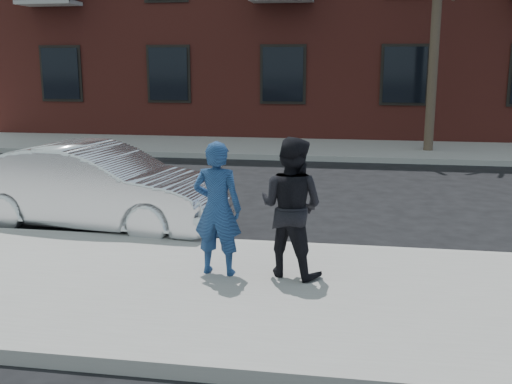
# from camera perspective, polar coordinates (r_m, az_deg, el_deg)

# --- Properties ---
(ground) EXTENTS (100.00, 100.00, 0.00)m
(ground) POSITION_cam_1_polar(r_m,az_deg,el_deg) (7.33, -10.65, -8.86)
(ground) COLOR black
(ground) RESTS_ON ground
(near_sidewalk) EXTENTS (50.00, 3.50, 0.15)m
(near_sidewalk) POSITION_cam_1_polar(r_m,az_deg,el_deg) (7.09, -11.36, -9.00)
(near_sidewalk) COLOR gray
(near_sidewalk) RESTS_ON ground
(near_curb) EXTENTS (50.00, 0.10, 0.15)m
(near_curb) POSITION_cam_1_polar(r_m,az_deg,el_deg) (8.70, -7.21, -4.80)
(near_curb) COLOR #999691
(near_curb) RESTS_ON ground
(far_sidewalk) EXTENTS (50.00, 3.50, 0.15)m
(far_sidewalk) POSITION_cam_1_polar(r_m,az_deg,el_deg) (18.00, 1.55, 4.23)
(far_sidewalk) COLOR gray
(far_sidewalk) RESTS_ON ground
(far_curb) EXTENTS (50.00, 0.10, 0.15)m
(far_curb) POSITION_cam_1_polar(r_m,az_deg,el_deg) (16.24, 0.68, 3.35)
(far_curb) COLOR #999691
(far_curb) RESTS_ON ground
(silver_sedan) EXTENTS (4.26, 1.90, 1.36)m
(silver_sedan) POSITION_cam_1_polar(r_m,az_deg,el_deg) (9.77, -15.00, 0.45)
(silver_sedan) COLOR silver
(silver_sedan) RESTS_ON ground
(man_hoodie) EXTENTS (0.61, 0.50, 1.59)m
(man_hoodie) POSITION_cam_1_polar(r_m,az_deg,el_deg) (7.00, -3.71, -1.58)
(man_hoodie) COLOR navy
(man_hoodie) RESTS_ON near_sidewalk
(man_peacoat) EXTENTS (0.97, 0.86, 1.64)m
(man_peacoat) POSITION_cam_1_polar(r_m,az_deg,el_deg) (6.95, 3.36, -1.44)
(man_peacoat) COLOR black
(man_peacoat) RESTS_ON near_sidewalk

